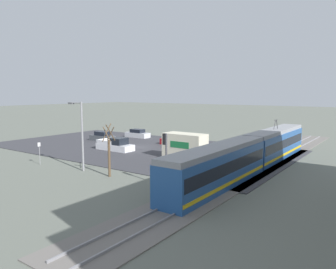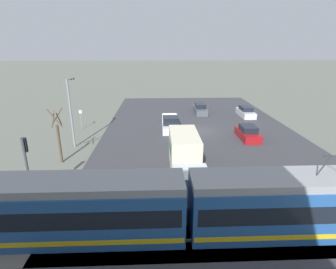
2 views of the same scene
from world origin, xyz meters
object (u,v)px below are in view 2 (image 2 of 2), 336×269
Objects in this scene: sedan_car_2 at (246,112)px; no_parking_sign at (81,118)px; traffic_light_pole at (27,161)px; sedan_car_0 at (248,133)px; sedan_car_1 at (200,109)px; box_truck at (185,157)px; street_tree at (59,138)px; street_lamp_near_crossing at (71,108)px; pickup_truck at (170,124)px; light_rail_tram at (187,207)px.

no_parking_sign is (22.81, 5.45, 0.84)m from sedan_car_2.
sedan_car_2 is 0.99× the size of traffic_light_pole.
sedan_car_1 is at bearing -73.25° from sedan_car_0.
traffic_light_pole reaches higher than box_truck.
street_tree is 2.02× the size of no_parking_sign.
box_truck is at bearing 133.20° from no_parking_sign.
street_lamp_near_crossing reaches higher than street_tree.
pickup_truck is at bearing 177.07° from no_parking_sign.
box_truck is 3.51× the size of no_parking_sign.
street_tree reaches higher than box_truck.
pickup_truck is 13.04m from sedan_car_2.
sedan_car_2 is at bearing -152.56° from street_lamp_near_crossing.
sedan_car_0 is at bearing 155.47° from pickup_truck.
sedan_car_0 reaches higher than sedan_car_2.
pickup_truck reaches higher than sedan_car_2.
sedan_car_2 is (-11.57, -6.02, -0.07)m from pickup_truck.
no_parking_sign is at bearing -12.77° from sedan_car_0.
sedan_car_0 is (-7.95, -8.15, -0.78)m from box_truck.
traffic_light_pole is (10.06, -3.65, 1.23)m from light_rail_tram.
pickup_truck is at bearing -137.88° from street_tree.
sedan_car_2 is at bearing -121.14° from box_truck.
traffic_light_pole is (10.09, 15.76, 2.26)m from pickup_truck.
box_truck reaches higher than sedan_car_1.
light_rail_tram is at bearing 60.91° from sedan_car_0.
sedan_car_1 is 1.78× the size of no_parking_sign.
box_truck is at bearing 45.73° from sedan_car_0.
light_rail_tram is 4.28× the size of street_lamp_near_crossing.
street_lamp_near_crossing is 6.54m from no_parking_sign.
street_tree is (10.34, -10.03, 0.53)m from light_rail_tram.
sedan_car_0 is 0.60× the size of street_lamp_near_crossing.
sedan_car_2 is at bearing -106.71° from sedan_car_0.
sedan_car_2 is at bearing -152.49° from pickup_truck.
traffic_light_pole is (15.11, 23.70, 2.29)m from sedan_car_1.
street_tree is (15.39, 17.32, 1.59)m from sedan_car_1.
sedan_car_1 is at bearing -155.62° from no_parking_sign.
street_lamp_near_crossing is 2.82× the size of no_parking_sign.
box_truck reaches higher than sedan_car_2.
street_tree reaches higher than sedan_car_0.
street_tree reaches higher than pickup_truck.
sedan_car_1 is at bearing 163.71° from sedan_car_2.
street_lamp_near_crossing is (0.24, -10.41, 1.13)m from traffic_light_pole.
street_tree is at bearing -131.62° from sedan_car_1.
sedan_car_2 is at bearing -114.52° from light_rail_tram.
sedan_car_2 is at bearing -166.56° from no_parking_sign.
pickup_truck is 9.39m from sedan_car_1.
sedan_car_0 is at bearing 167.23° from no_parking_sign.
box_truck is 11.37m from street_tree.
street_tree is at bearing -87.43° from traffic_light_pole.
sedan_car_0 is (-8.58, 3.92, -0.04)m from pickup_truck.
street_lamp_near_crossing is at bearing -152.56° from sedan_car_2.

